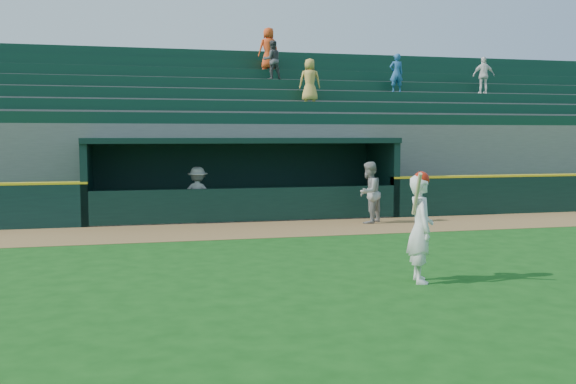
# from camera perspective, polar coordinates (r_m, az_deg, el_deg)

# --- Properties ---
(ground) EXTENTS (120.00, 120.00, 0.00)m
(ground) POSITION_cam_1_polar(r_m,az_deg,el_deg) (12.60, 1.71, -6.52)
(ground) COLOR #134812
(ground) RESTS_ON ground
(warning_track) EXTENTS (40.00, 3.00, 0.01)m
(warning_track) POSITION_cam_1_polar(r_m,az_deg,el_deg) (17.31, -2.56, -3.35)
(warning_track) COLOR olive
(warning_track) RESTS_ON ground
(dugout_player_front) EXTENTS (1.09, 1.08, 1.78)m
(dugout_player_front) POSITION_cam_1_polar(r_m,az_deg,el_deg) (18.61, 7.20, -0.05)
(dugout_player_front) COLOR gray
(dugout_player_front) RESTS_ON ground
(dugout_player_inside) EXTENTS (1.18, 0.91, 1.61)m
(dugout_player_inside) POSITION_cam_1_polar(r_m,az_deg,el_deg) (19.11, -8.02, -0.19)
(dugout_player_inside) COLOR #9E9E99
(dugout_player_inside) RESTS_ON ground
(dugout) EXTENTS (9.40, 2.80, 2.46)m
(dugout) POSITION_cam_1_polar(r_m,az_deg,el_deg) (20.21, -4.24, 1.71)
(dugout) COLOR slate
(dugout) RESTS_ON ground
(stands) EXTENTS (34.50, 6.27, 6.70)m
(stands) POSITION_cam_1_polar(r_m,az_deg,el_deg) (24.69, -6.00, 4.68)
(stands) COLOR slate
(stands) RESTS_ON ground
(batter_at_plate) EXTENTS (0.58, 0.86, 1.93)m
(batter_at_plate) POSITION_cam_1_polar(r_m,az_deg,el_deg) (11.25, 11.69, -3.07)
(batter_at_plate) COLOR white
(batter_at_plate) RESTS_ON ground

